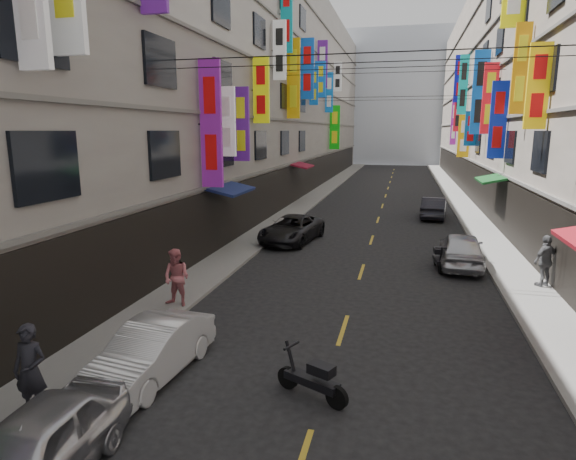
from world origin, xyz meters
The scene contains 19 objects.
sidewalk_left centered at (-6.00, 42.00, 0.06)m, with size 2.00×90.00×0.12m, color slate.
sidewalk_right centered at (6.00, 42.00, 0.06)m, with size 2.00×90.00×0.12m, color slate.
building_row_left centered at (-11.99, 42.00, 9.49)m, with size 10.14×90.00×19.00m.
building_row_right centered at (11.99, 42.00, 9.49)m, with size 10.14×90.00×19.00m.
haze_block centered at (0.00, 92.00, 11.00)m, with size 18.00×8.00×22.00m, color #A9B1BD.
shop_signage centered at (-0.05, 34.93, 9.17)m, with size 14.00×55.00×12.37m.
street_awnings centered at (-1.26, 26.00, 3.00)m, with size 13.99×35.20×0.41m.
overhead_cables centered at (0.00, 30.00, 8.80)m, with size 14.00×38.04×1.24m.
lane_markings centered at (0.00, 39.00, 0.00)m, with size 0.12×80.20×0.01m.
scooter_crossing centered at (-0.18, 14.21, 0.44)m, with size 1.68×0.91×1.14m.
scooter_far_right centered at (3.05, 25.11, 0.44)m, with size 0.50×1.80×1.14m.
car_left_near centered at (-4.00, 10.55, 0.66)m, with size 1.56×3.88×1.32m, color silver.
car_left_mid centered at (-4.00, 14.26, 0.64)m, with size 1.36×3.89×1.28m, color silver.
car_left_far centered at (-4.00, 28.62, 0.67)m, with size 2.23×4.83×1.34m, color black.
car_right_mid centered at (4.00, 25.79, 0.74)m, with size 1.75×4.34×1.48m, color silver.
car_right_far centered at (3.50, 37.51, 0.69)m, with size 1.47×4.22×1.39m, color #24232A.
pedestrian_lnear centered at (-5.40, 12.15, 1.06)m, with size 0.69×0.63×1.89m, color black.
pedestrian_lfar centered at (-5.40, 18.41, 1.05)m, with size 0.91×0.62×1.86m, color #C86A71.
pedestrian_rfar centered at (6.60, 23.34, 1.07)m, with size 1.11×0.63×1.89m, color #4E4E50.
Camera 1 is at (1.51, 4.95, 5.65)m, focal length 30.00 mm.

